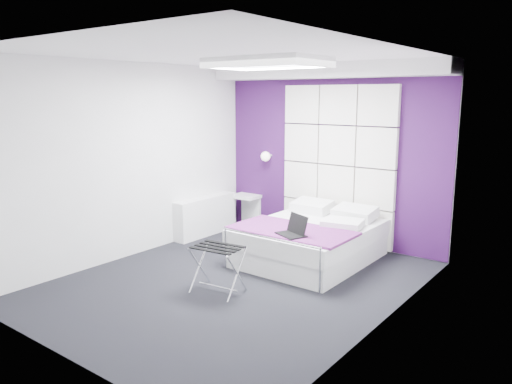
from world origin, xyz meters
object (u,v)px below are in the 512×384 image
(radiator, at_px, (206,216))
(luggage_rack, at_px, (218,269))
(wall_lamp, at_px, (267,156))
(bed, at_px, (310,240))
(nightstand, at_px, (246,196))
(laptop, at_px, (293,230))

(radiator, distance_m, luggage_rack, 2.37)
(wall_lamp, relative_size, bed, 0.08)
(bed, height_order, luggage_rack, bed)
(bed, height_order, nightstand, bed)
(radiator, distance_m, laptop, 2.24)
(bed, bearing_deg, nightstand, 154.99)
(wall_lamp, xyz_separation_m, bed, (1.32, -0.84, -0.95))
(radiator, distance_m, nightstand, 0.79)
(laptop, bearing_deg, bed, 125.37)
(bed, bearing_deg, laptop, -77.64)
(wall_lamp, xyz_separation_m, laptop, (1.46, -1.48, -0.64))
(nightstand, relative_size, luggage_rack, 0.81)
(nightstand, distance_m, luggage_rack, 2.80)
(nightstand, bearing_deg, laptop, -37.71)
(nightstand, xyz_separation_m, laptop, (1.86, -1.44, 0.05))
(radiator, xyz_separation_m, luggage_rack, (1.71, -1.65, -0.04))
(bed, distance_m, luggage_rack, 1.58)
(bed, height_order, laptop, laptop)
(wall_lamp, xyz_separation_m, nightstand, (-0.40, -0.04, -0.69))
(bed, distance_m, laptop, 0.72)
(luggage_rack, bearing_deg, nightstand, 115.10)
(wall_lamp, distance_m, bed, 1.83)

